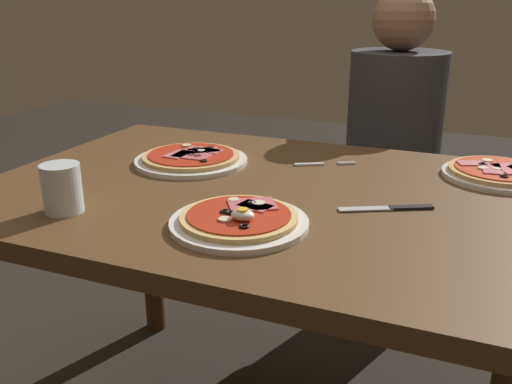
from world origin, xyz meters
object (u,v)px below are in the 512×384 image
Objects in this scene: water_glass_near at (62,192)px; knife at (393,208)px; diner_person at (390,174)px; pizza_foreground at (239,220)px; pizza_across_right at (499,173)px; dining_table at (268,232)px; pizza_across_left at (191,158)px; fork at (320,164)px.

knife is at bearing 23.33° from water_glass_near.
water_glass_near is 0.08× the size of diner_person.
pizza_foreground reaches higher than pizza_across_right.
dining_table is 4.88× the size of pizza_foreground.
pizza_across_left is (-0.28, 0.33, -0.00)m from pizza_foreground.
pizza_across_left is 0.25× the size of diner_person.
water_glass_near is at bearing -156.67° from knife.
dining_table is 4.93× the size of pizza_across_right.
pizza_across_right is at bearing 35.10° from water_glass_near.
diner_person reaches higher than pizza_foreground.
fork is at bearing 86.10° from pizza_foreground.
pizza_foreground is 1.04m from diner_person.
pizza_foreground reaches higher than knife.
knife is at bearing -14.20° from pizza_across_left.
fork is (0.06, 0.22, 0.11)m from dining_table.
pizza_foreground is at bearing 82.75° from diner_person.
dining_table is 0.81m from diner_person.
pizza_across_right is 0.43m from fork.
diner_person is at bearing 98.69° from knife.
pizza_across_left is (-0.26, 0.11, 0.12)m from dining_table.
pizza_across_right reaches higher than knife.
fork is (0.03, 0.44, -0.01)m from pizza_foreground.
fork is at bearing -171.95° from pizza_across_right.
water_glass_near is at bearing -100.14° from pizza_across_left.
knife is at bearing -47.68° from fork.
pizza_across_left is at bearing 156.36° from dining_table.
pizza_across_left is 0.76m from pizza_across_right.
fork is 0.61m from diner_person.
diner_person reaches higher than fork.
knife reaches higher than fork.
pizza_across_right is at bearing 56.85° from knife.
pizza_across_left is 0.41m from water_glass_near.
dining_table is at bearing -23.64° from pizza_across_left.
fork is 0.12× the size of diner_person.
pizza_across_left is 2.96× the size of water_glass_near.
pizza_across_left is 0.82m from diner_person.
pizza_across_right is 0.99m from water_glass_near.
pizza_across_left is 1.12× the size of pizza_across_right.
pizza_foreground is at bearing -82.89° from dining_table.
dining_table is 0.30m from knife.
dining_table is 13.03× the size of water_glass_near.
water_glass_near is 0.64m from fork.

